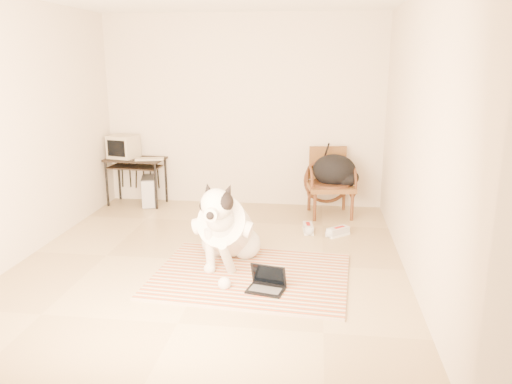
% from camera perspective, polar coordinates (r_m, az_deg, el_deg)
% --- Properties ---
extents(floor, '(4.50, 4.50, 0.00)m').
position_cam_1_polar(floor, '(5.37, -5.09, -7.82)').
color(floor, tan).
rests_on(floor, ground).
extents(wall_back, '(4.50, 0.00, 4.50)m').
position_cam_1_polar(wall_back, '(7.20, -1.54, 9.16)').
color(wall_back, beige).
rests_on(wall_back, floor).
extents(wall_front, '(4.50, 0.00, 4.50)m').
position_cam_1_polar(wall_front, '(2.89, -15.07, 0.09)').
color(wall_front, beige).
rests_on(wall_front, floor).
extents(wall_left, '(0.00, 4.50, 4.50)m').
position_cam_1_polar(wall_left, '(5.78, -25.32, 6.35)').
color(wall_left, beige).
rests_on(wall_left, floor).
extents(wall_right, '(0.00, 4.50, 4.50)m').
position_cam_1_polar(wall_right, '(4.97, 17.81, 5.90)').
color(wall_right, beige).
rests_on(wall_right, floor).
extents(rug, '(1.98, 1.57, 0.02)m').
position_cam_1_polar(rug, '(4.98, -0.59, -9.50)').
color(rug, '#B5431E').
rests_on(rug, floor).
extents(dog, '(0.65, 1.35, 0.97)m').
position_cam_1_polar(dog, '(5.12, -3.44, -4.28)').
color(dog, silver).
rests_on(dog, rug).
extents(laptop, '(0.37, 0.30, 0.23)m').
position_cam_1_polar(laptop, '(4.65, 1.25, -10.42)').
color(laptop, black).
rests_on(laptop, rug).
extents(computer_desk, '(0.86, 0.52, 0.69)m').
position_cam_1_polar(computer_desk, '(7.45, -13.61, 3.02)').
color(computer_desk, black).
rests_on(computer_desk, floor).
extents(crt_monitor, '(0.44, 0.42, 0.33)m').
position_cam_1_polar(crt_monitor, '(7.50, -14.92, 5.04)').
color(crt_monitor, tan).
rests_on(crt_monitor, computer_desk).
extents(desk_keyboard, '(0.42, 0.23, 0.03)m').
position_cam_1_polar(desk_keyboard, '(7.27, -12.08, 3.71)').
color(desk_keyboard, tan).
rests_on(desk_keyboard, computer_desk).
extents(pc_tower, '(0.30, 0.48, 0.42)m').
position_cam_1_polar(pc_tower, '(7.46, -12.14, 0.10)').
color(pc_tower, '#464648').
rests_on(pc_tower, floor).
extents(rattan_chair, '(0.69, 0.67, 0.91)m').
position_cam_1_polar(rattan_chair, '(6.87, 8.44, 1.16)').
color(rattan_chair, brown).
rests_on(rattan_chair, floor).
extents(backpack, '(0.62, 0.48, 0.43)m').
position_cam_1_polar(backpack, '(6.78, 9.14, 2.33)').
color(backpack, black).
rests_on(backpack, rattan_chair).
extents(sneaker_left, '(0.15, 0.30, 0.10)m').
position_cam_1_polar(sneaker_left, '(6.22, 5.98, -4.16)').
color(sneaker_left, white).
rests_on(sneaker_left, floor).
extents(sneaker_right, '(0.30, 0.29, 0.10)m').
position_cam_1_polar(sneaker_right, '(6.14, 9.35, -4.52)').
color(sneaker_right, white).
rests_on(sneaker_right, floor).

